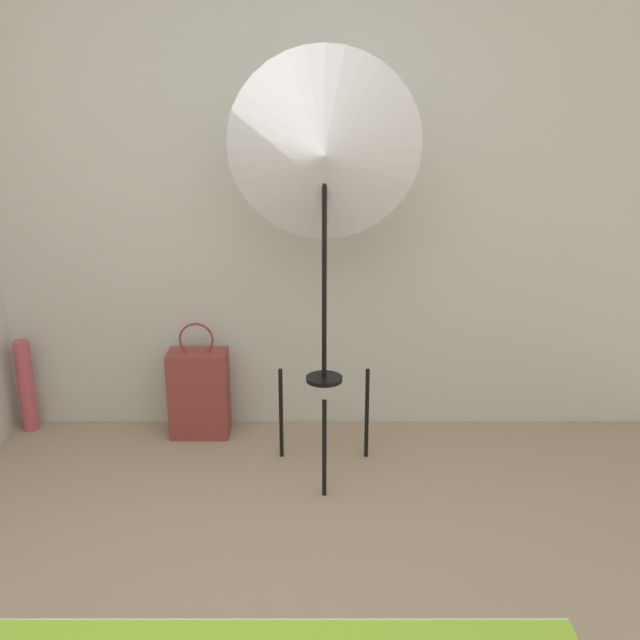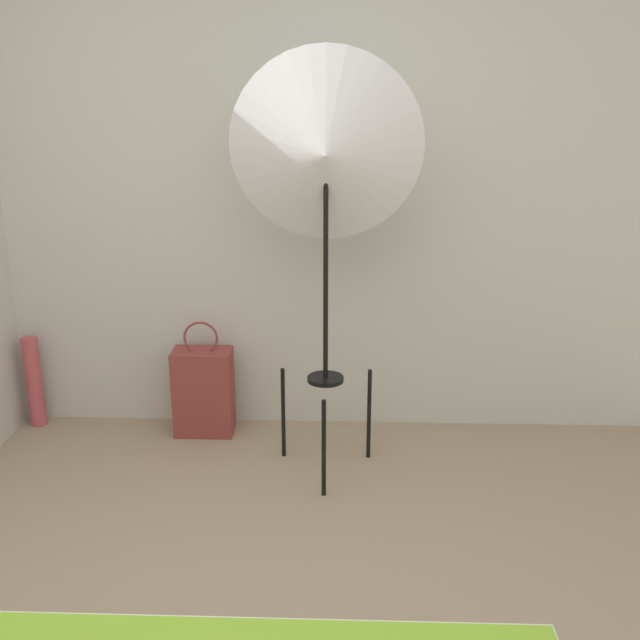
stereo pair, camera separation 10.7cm
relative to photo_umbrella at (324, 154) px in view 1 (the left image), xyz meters
The scene contains 4 objects.
wall_back 0.65m from the photo_umbrella, 121.11° to the left, with size 8.00×0.05×2.60m.
photo_umbrella is the anchor object (origin of this frame).
tote_bag 1.44m from the photo_umbrella, 150.39° to the left, with size 0.30×0.18×0.61m.
paper_roll 2.02m from the photo_umbrella, 164.78° to the left, with size 0.08×0.08×0.49m.
Camera 1 is at (0.31, -1.58, 1.77)m, focal length 42.00 mm.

